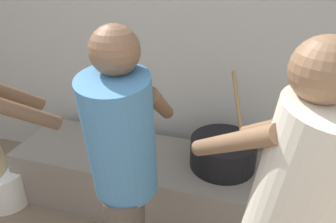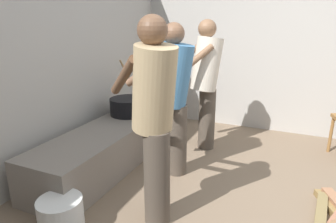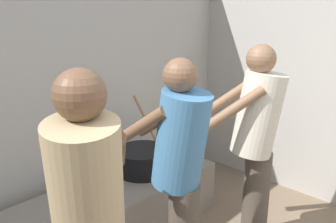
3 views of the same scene
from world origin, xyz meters
TOP-DOWN VIEW (x-y plane):
  - hearth_ledge at (0.47, 1.99)m, footprint 2.08×0.60m
  - cooking_pot_main at (0.94, 2.03)m, footprint 0.44×0.44m
  - cook_in_cream_shirt at (1.30, 1.18)m, footprint 0.69×0.68m
  - cook_in_blue_shirt at (0.57, 1.28)m, footprint 0.41×0.68m

SIDE VIEW (x-z plane):
  - hearth_ledge at x=0.47m, z-range 0.00..0.43m
  - cooking_pot_main at x=0.94m, z-range 0.21..0.86m
  - cook_in_blue_shirt at x=0.57m, z-range 0.10..1.62m
  - cook_in_cream_shirt at x=1.30m, z-range 0.11..1.65m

